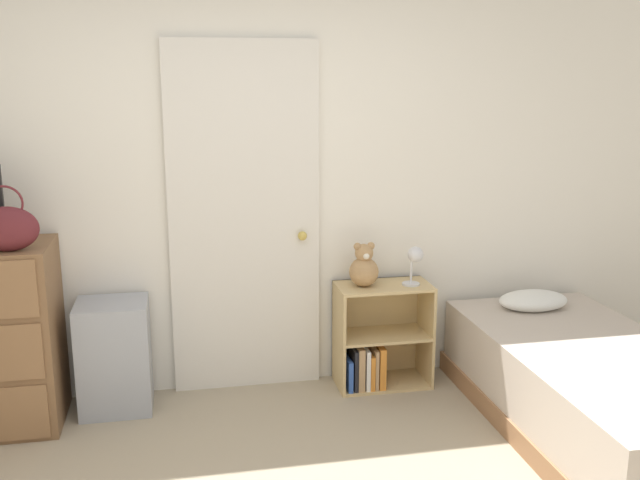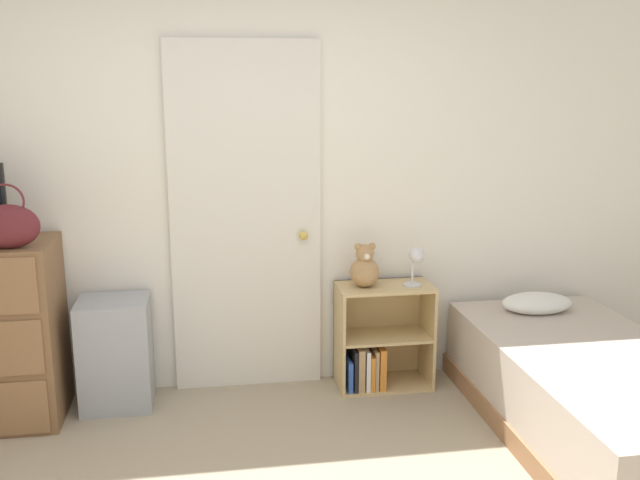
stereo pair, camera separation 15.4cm
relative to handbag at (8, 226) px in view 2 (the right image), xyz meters
name	(u,v)px [view 2 (the right image)]	position (x,y,z in m)	size (l,w,h in m)	color
wall_back	(233,181)	(1.17, 0.46, 0.14)	(10.00, 0.06, 2.55)	white
door_closed	(246,220)	(1.24, 0.41, -0.09)	(0.90, 0.09, 2.10)	silver
handbag	(8,226)	(0.00, 0.00, 0.00)	(0.32, 0.14, 0.34)	#591E23
storage_bin	(116,353)	(0.46, 0.23, -0.82)	(0.40, 0.35, 0.64)	#999EA8
bookshelf	(377,345)	(2.02, 0.25, -0.88)	(0.58, 0.31, 0.65)	tan
teddy_bear	(365,268)	(1.94, 0.25, -0.38)	(0.18, 0.18, 0.27)	tan
desk_lamp	(416,260)	(2.24, 0.21, -0.33)	(0.12, 0.12, 0.24)	silver
bed	(593,395)	(3.00, -0.57, -0.90)	(0.98, 1.99, 0.59)	#996B47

